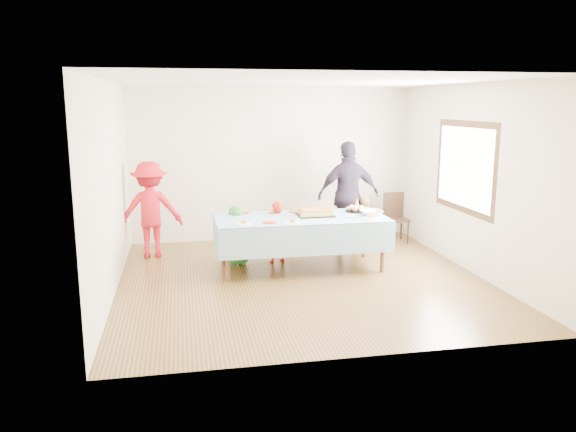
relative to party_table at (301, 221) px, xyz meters
name	(u,v)px	position (x,y,z in m)	size (l,w,h in m)	color
ground	(302,279)	(-0.10, -0.53, -0.72)	(5.00, 5.00, 0.00)	#4D3216
room_walls	(306,152)	(-0.04, -0.53, 1.05)	(5.04, 5.04, 2.72)	beige
party_table	(301,221)	(0.00, 0.00, 0.00)	(2.50, 1.10, 0.78)	#55311D
birthday_cake	(315,213)	(0.23, 0.07, 0.10)	(0.53, 0.41, 0.09)	black
rolls_tray	(356,209)	(0.92, 0.24, 0.10)	(0.33, 0.33, 0.10)	black
punch_bowl	(371,213)	(1.05, -0.10, 0.10)	(0.33, 0.33, 0.08)	silver
party_hat	(357,203)	(1.00, 0.45, 0.14)	(0.11, 0.11, 0.18)	silver
fork_pile	(351,216)	(0.70, -0.21, 0.09)	(0.24, 0.18, 0.07)	white
plate_red_far_a	(244,213)	(-0.79, 0.46, 0.06)	(0.17, 0.17, 0.01)	red
plate_red_far_b	(273,213)	(-0.35, 0.37, 0.06)	(0.17, 0.17, 0.01)	red
plate_red_far_c	(295,212)	(-0.01, 0.37, 0.06)	(0.20, 0.20, 0.01)	red
plate_red_far_d	(328,210)	(0.51, 0.41, 0.06)	(0.17, 0.17, 0.01)	red
plate_red_near	(269,223)	(-0.52, -0.32, 0.06)	(0.19, 0.19, 0.01)	red
plate_white_left	(243,224)	(-0.89, -0.35, 0.06)	(0.22, 0.22, 0.01)	white
plate_white_mid	(292,223)	(-0.21, -0.40, 0.06)	(0.22, 0.22, 0.01)	white
plate_white_right	(369,218)	(0.95, -0.31, 0.06)	(0.22, 0.22, 0.01)	white
dining_chair	(395,214)	(2.00, 1.35, -0.24)	(0.38, 0.38, 0.87)	black
toddler_left	(277,232)	(-0.30, 0.37, -0.24)	(0.35, 0.23, 0.96)	#B31F16
toddler_mid	(237,236)	(-0.91, 0.37, -0.27)	(0.45, 0.29, 0.91)	#2B7727
toddler_right	(363,223)	(1.27, 0.93, -0.29)	(0.43, 0.33, 0.88)	tan
adult_left	(151,210)	(-2.20, 1.09, 0.04)	(0.99, 0.57, 1.53)	red
adult_right	(348,195)	(1.05, 1.08, 0.18)	(1.06, 0.44, 1.80)	#2E2634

